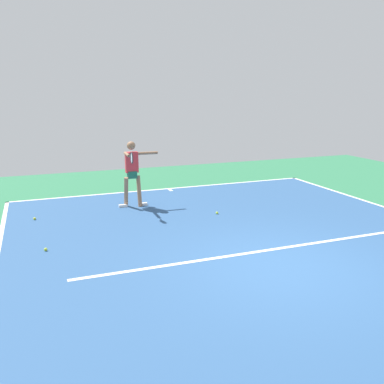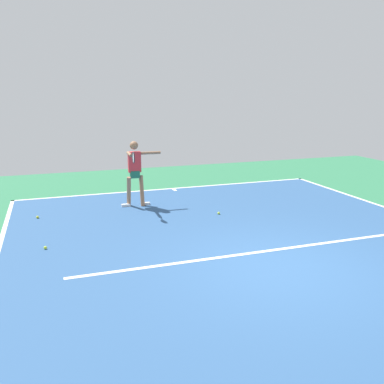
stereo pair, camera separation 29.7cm
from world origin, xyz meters
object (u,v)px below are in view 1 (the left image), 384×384
tennis_player (132,169)px  tennis_ball_centre_court (46,249)px  tennis_ball_by_baseline (35,219)px  tennis_ball_near_player (217,213)px

tennis_player → tennis_ball_centre_court: bearing=49.7°
tennis_player → tennis_ball_by_baseline: bearing=9.6°
tennis_player → tennis_ball_near_player: bearing=142.7°
tennis_ball_centre_court → tennis_ball_by_baseline: 2.31m
tennis_ball_near_player → tennis_player: bearing=-39.1°
tennis_ball_centre_court → tennis_ball_by_baseline: (0.18, -2.31, 0.00)m
tennis_ball_centre_court → tennis_ball_by_baseline: size_ratio=1.00×
tennis_player → tennis_ball_near_player: 2.60m
tennis_ball_centre_court → tennis_ball_near_player: bearing=-164.9°
tennis_ball_near_player → tennis_ball_by_baseline: bearing=-14.6°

